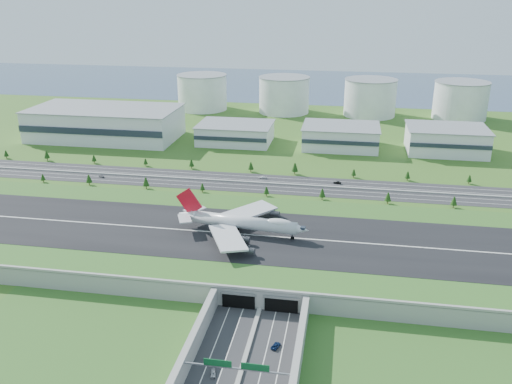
% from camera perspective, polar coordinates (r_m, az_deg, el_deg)
% --- Properties ---
extents(ground, '(1200.00, 1200.00, 0.00)m').
position_cam_1_polar(ground, '(261.60, 2.21, -6.36)').
color(ground, '#2B5C1C').
rests_on(ground, ground).
extents(airfield_deck, '(520.00, 100.00, 9.20)m').
position_cam_1_polar(airfield_deck, '(259.67, 2.22, -5.56)').
color(airfield_deck, gray).
rests_on(airfield_deck, ground).
extents(sign_gantry_near, '(38.70, 0.70, 9.80)m').
position_cam_1_polar(sign_gantry_near, '(178.76, -2.08, -18.15)').
color(sign_gantry_near, gray).
rests_on(sign_gantry_near, ground).
extents(north_expressway, '(560.00, 36.00, 0.12)m').
position_cam_1_polar(north_expressway, '(348.33, 4.31, 0.70)').
color(north_expressway, '#28282B').
rests_on(north_expressway, ground).
extents(tree_row, '(506.06, 48.69, 8.45)m').
position_cam_1_polar(tree_row, '(344.29, 8.12, 1.08)').
color(tree_row, '#3D2819').
rests_on(tree_row, ground).
extents(hangar_west, '(120.00, 60.00, 25.00)m').
position_cam_1_polar(hangar_west, '(473.62, -15.55, 6.98)').
color(hangar_west, silver).
rests_on(hangar_west, ground).
extents(hangar_mid_a, '(58.00, 42.00, 15.00)m').
position_cam_1_polar(hangar_mid_a, '(444.68, -2.17, 6.20)').
color(hangar_mid_a, silver).
rests_on(hangar_mid_a, ground).
extents(hangar_mid_b, '(58.00, 42.00, 17.00)m').
position_cam_1_polar(hangar_mid_b, '(435.30, 8.90, 5.78)').
color(hangar_mid_b, silver).
rests_on(hangar_mid_b, ground).
extents(hangar_mid_c, '(58.00, 42.00, 19.00)m').
position_cam_1_polar(hangar_mid_c, '(441.49, 19.37, 5.19)').
color(hangar_mid_c, silver).
rests_on(hangar_mid_c, ground).
extents(fuel_tank_a, '(50.00, 50.00, 35.00)m').
position_cam_1_polar(fuel_tank_a, '(570.45, -5.67, 10.39)').
color(fuel_tank_a, silver).
rests_on(fuel_tank_a, ground).
extents(fuel_tank_b, '(50.00, 50.00, 35.00)m').
position_cam_1_polar(fuel_tank_b, '(554.24, 2.98, 10.16)').
color(fuel_tank_b, silver).
rests_on(fuel_tank_b, ground).
extents(fuel_tank_c, '(50.00, 50.00, 35.00)m').
position_cam_1_polar(fuel_tank_c, '(550.82, 11.91, 9.68)').
color(fuel_tank_c, silver).
rests_on(fuel_tank_c, ground).
extents(fuel_tank_d, '(50.00, 50.00, 35.00)m').
position_cam_1_polar(fuel_tank_d, '(560.42, 20.72, 8.98)').
color(fuel_tank_d, silver).
rests_on(fuel_tank_d, ground).
extents(bay_water, '(1200.00, 260.00, 0.06)m').
position_cam_1_polar(bay_water, '(721.50, 7.45, 11.08)').
color(bay_water, '#364A67').
rests_on(bay_water, ground).
extents(boeing_747, '(66.34, 62.36, 20.55)m').
position_cam_1_polar(boeing_747, '(259.59, -1.51, -3.19)').
color(boeing_747, silver).
rests_on(boeing_747, airfield_deck).
extents(car_0, '(2.67, 4.65, 1.49)m').
position_cam_1_polar(car_0, '(187.45, -4.54, -18.46)').
color(car_0, '#AFAEB3').
rests_on(car_0, ground).
extents(car_2, '(3.66, 5.22, 1.32)m').
position_cam_1_polar(car_2, '(198.54, 2.09, -15.86)').
color(car_2, '#0D1E42').
rests_on(car_2, ground).
extents(car_4, '(4.64, 3.31, 1.47)m').
position_cam_1_polar(car_4, '(376.02, -15.93, 1.59)').
color(car_4, '#55565A').
rests_on(car_4, ground).
extents(car_5, '(5.21, 2.78, 1.63)m').
position_cam_1_polar(car_5, '(353.69, 8.55, 0.99)').
color(car_5, black).
rests_on(car_5, ground).
extents(car_7, '(5.45, 2.83, 1.51)m').
position_cam_1_polar(car_7, '(359.86, 0.71, 1.56)').
color(car_7, white).
rests_on(car_7, ground).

